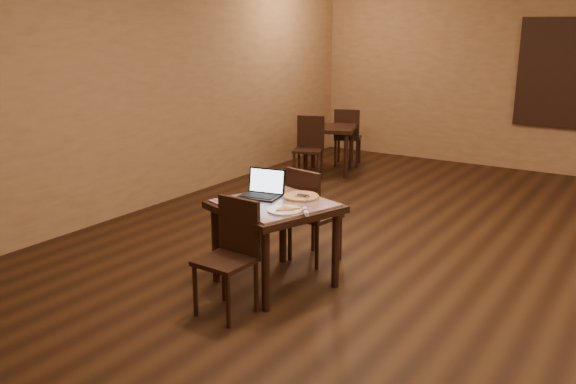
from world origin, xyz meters
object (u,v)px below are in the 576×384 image
Objects in this scene: chair_main_far at (310,210)px; other_table_b at (329,134)px; chair_main_near at (232,250)px; other_table_b_chair_far at (347,134)px; tiled_table at (275,214)px; laptop at (263,189)px; other_table_b_chair_near at (309,144)px; pizza_pan at (301,198)px.

other_table_b is (-1.70, 3.42, 0.08)m from chair_main_far.
other_table_b_chair_far is (-1.69, 5.21, 0.01)m from chair_main_near.
laptop reaches higher than tiled_table.
laptop is 0.39× the size of other_table_b.
other_table_b_chair_near reaches higher than chair_main_far.
other_table_b_chair_far reaches higher than other_table_b.
other_table_b_chair_far is (0.06, 1.11, 0.00)m from other_table_b_chair_near.
chair_main_far is 3.82m from other_table_b.
other_table_b_chair_far is at bearing 128.99° from tiled_table.
other_table_b_chair_far reaches higher than chair_main_far.
other_table_b is at bearing 115.75° from pizza_pan.
chair_main_far reaches higher than pizza_pan.
chair_main_near reaches higher than other_table_b.
other_table_b_chair_far reaches higher than chair_main_near.
other_table_b_chair_near is 1.11m from other_table_b_chair_far.
other_table_b_chair_far is at bearing 67.26° from other_table_b.
laptop is at bearing 170.91° from tiled_table.
laptop reaches higher than other_table_b_chair_far.
chair_main_near is 2.73× the size of pizza_pan.
chair_main_near is at bearing 88.10° from other_table_b_chair_far.
chair_main_near is 0.98× the size of other_table_b_chair_far.
laptop is at bearing 107.86° from chair_main_near.
other_table_b_chair_near is (-1.74, 3.48, -0.13)m from tiled_table.
other_table_b_chair_far is at bearing 97.97° from laptop.
other_table_b is at bearing 67.26° from other_table_b_chair_near.
tiled_table is at bearing -86.86° from other_table_b.
laptop is 0.35m from pizza_pan.
pizza_pan is 4.22m from other_table_b.
laptop is (-0.19, -0.51, 0.29)m from chair_main_far.
other_table_b_chair_far is at bearing 67.26° from other_table_b_chair_near.
tiled_table is 0.63m from chair_main_near.
pizza_pan is (0.12, 0.86, 0.24)m from chair_main_near.
pizza_pan is at bearing -84.08° from other_table_b.
other_table_b_chair_near reaches higher than tiled_table.
chair_main_near is 1.24m from chair_main_far.
chair_main_near is at bearing -86.80° from other_table_b_chair_near.
chair_main_far reaches higher than chair_main_near.
laptop is 4.22m from other_table_b.
chair_main_near is 0.98× the size of chair_main_far.
chair_main_far is (-0.01, 0.62, -0.13)m from tiled_table.
other_table_b_chair_far reaches higher than pizza_pan.
chair_main_far is 2.77× the size of pizza_pan.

